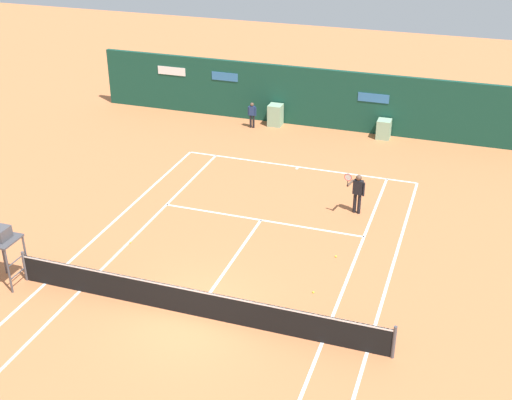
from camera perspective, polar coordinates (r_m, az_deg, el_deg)
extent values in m
plane|color=#C67042|center=(20.82, -5.26, -9.71)|extent=(80.00, 80.00, 0.00)
cube|color=white|center=(30.41, 3.59, 2.83)|extent=(10.60, 0.10, 0.01)
cube|color=white|center=(23.18, -17.43, -6.77)|extent=(0.10, 23.40, 0.01)
cube|color=white|center=(22.51, -14.71, -7.47)|extent=(0.10, 23.40, 0.01)
cube|color=white|center=(19.80, 5.64, -11.93)|extent=(0.10, 23.40, 0.01)
cube|color=white|center=(19.64, 9.41, -12.60)|extent=(0.10, 23.40, 0.01)
cube|color=white|center=(25.85, 0.42, -1.71)|extent=(8.00, 0.10, 0.01)
cube|color=white|center=(23.25, -2.10, -5.28)|extent=(0.10, 6.40, 0.01)
cube|color=white|center=(30.27, 3.51, 2.72)|extent=(0.10, 0.24, 0.01)
cylinder|color=#4C4C51|center=(23.29, -19.02, -5.32)|extent=(0.10, 0.10, 1.07)
cylinder|color=#4C4C51|center=(19.25, 11.62, -11.73)|extent=(0.10, 0.10, 1.07)
cube|color=black|center=(20.54, -5.32, -8.65)|extent=(12.00, 0.03, 0.95)
cube|color=white|center=(20.29, -5.37, -7.63)|extent=(12.00, 0.04, 0.06)
cube|color=#144233|center=(34.66, 6.05, 8.51)|extent=(25.00, 0.24, 3.06)
cube|color=#2D6BA8|center=(34.01, 9.93, 8.52)|extent=(1.54, 0.02, 0.44)
cube|color=white|center=(37.07, -7.17, 10.80)|extent=(1.61, 0.02, 0.44)
cube|color=#2D6BA8|center=(35.88, -2.67, 10.41)|extent=(1.46, 0.02, 0.44)
cube|color=#8CB793|center=(35.10, 1.66, 7.21)|extent=(0.69, 0.70, 1.12)
cube|color=#8CB793|center=(34.00, 10.78, 5.93)|extent=(0.66, 0.70, 0.96)
cylinder|color=#47474C|center=(23.25, -18.92, -4.60)|extent=(0.07, 0.07, 1.59)
cylinder|color=#47474C|center=(22.67, -20.24, -5.70)|extent=(0.07, 0.07, 1.59)
cylinder|color=#47474C|center=(23.77, -20.66, -4.18)|extent=(0.07, 0.07, 1.59)
cylinder|color=#47474C|center=(23.12, -19.45, -5.82)|extent=(0.04, 0.81, 0.04)
cylinder|color=#47474C|center=(22.88, -19.63, -4.81)|extent=(0.04, 0.81, 0.04)
cube|color=#47474C|center=(22.82, -20.78, -3.16)|extent=(1.00, 1.00, 0.06)
cube|color=#4C4C51|center=(22.71, -20.88, -2.65)|extent=(0.52, 0.56, 0.40)
cylinder|color=black|center=(26.46, 8.74, -0.33)|extent=(0.13, 0.13, 0.82)
cylinder|color=black|center=(26.52, 8.37, -0.24)|extent=(0.13, 0.13, 0.82)
cube|color=black|center=(26.18, 8.66, 1.08)|extent=(0.40, 0.27, 0.58)
sphere|color=brown|center=(26.01, 8.72, 1.88)|extent=(0.23, 0.23, 0.23)
cylinder|color=black|center=(26.13, 9.12, 0.89)|extent=(0.09, 0.09, 0.56)
cylinder|color=brown|center=(25.91, 8.00, 1.43)|extent=(0.18, 0.56, 0.09)
cylinder|color=black|center=(25.63, 7.78, 1.42)|extent=(0.03, 0.03, 0.22)
torus|color=#DB3838|center=(25.52, 7.82, 1.93)|extent=(0.30, 0.08, 0.30)
cylinder|color=silver|center=(25.52, 7.82, 1.93)|extent=(0.26, 0.05, 0.26)
cylinder|color=black|center=(34.83, -0.21, 6.68)|extent=(0.11, 0.11, 0.68)
cylinder|color=black|center=(34.86, -0.46, 6.70)|extent=(0.11, 0.11, 0.68)
cube|color=navy|center=(34.65, -0.34, 7.59)|extent=(0.32, 0.20, 0.48)
sphere|color=brown|center=(34.54, -0.34, 8.11)|extent=(0.19, 0.19, 0.19)
cylinder|color=navy|center=(34.62, -0.03, 7.51)|extent=(0.07, 0.07, 0.46)
cylinder|color=navy|center=(34.70, -0.64, 7.56)|extent=(0.07, 0.07, 0.46)
sphere|color=#CCE033|center=(23.66, 6.79, -4.77)|extent=(0.07, 0.07, 0.07)
sphere|color=#CCE033|center=(21.75, 4.88, -7.80)|extent=(0.07, 0.07, 0.07)
sphere|color=#CCE033|center=(24.74, -10.62, -3.55)|extent=(0.07, 0.07, 0.07)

